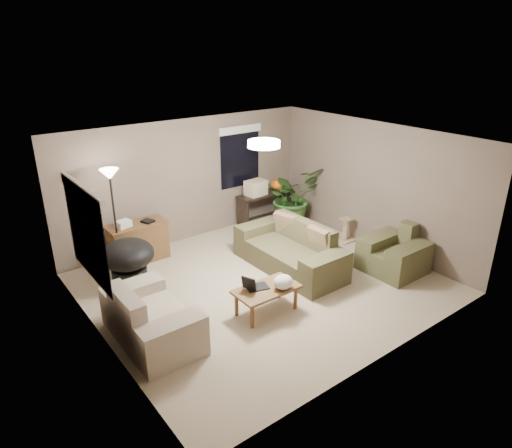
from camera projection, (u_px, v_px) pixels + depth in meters
room_shell at (263, 216)px, 7.42m from camera, size 5.50×5.50×5.50m
main_sofa at (291, 253)px, 8.34m from camera, size 0.95×2.20×0.85m
throw_pillows at (302, 232)px, 8.35m from camera, size 0.33×1.37×0.47m
loveseat at (150, 321)px, 6.33m from camera, size 0.90×1.60×0.85m
armchair at (394, 255)px, 8.23m from camera, size 0.95×1.00×0.85m
coffee_table at (266, 292)px, 6.94m from camera, size 1.00×0.55×0.42m
laptop at (254, 285)px, 6.88m from camera, size 0.43×0.31×0.24m
plastic_bag at (283, 282)px, 6.88m from camera, size 0.37×0.35×0.22m
desk at (139, 242)px, 8.58m from camera, size 1.10×0.50×0.75m
desk_papers at (129, 223)px, 8.33m from camera, size 0.72×0.31×0.12m
console_table at (265, 206)px, 10.25m from camera, size 1.30×0.40×0.75m
pumpkin at (277, 185)px, 10.29m from camera, size 0.37×0.37×0.23m
cardboard_box at (256, 188)px, 9.93m from camera, size 0.46×0.36×0.32m
papasan_chair at (128, 259)px, 7.74m from camera, size 1.08×1.08×0.80m
floor_lamp at (111, 187)px, 7.73m from camera, size 0.32×0.32×1.91m
ceiling_fixture at (264, 144)px, 6.96m from camera, size 0.50×0.50×0.10m
houseplant at (292, 203)px, 10.22m from camera, size 1.19×1.33×1.03m
cat_scratching_post at (345, 231)px, 9.48m from camera, size 0.32×0.32×0.50m
window_left at (84, 217)px, 5.91m from camera, size 0.05×1.56×1.33m
window_back at (240, 146)px, 9.77m from camera, size 1.06×0.05×1.33m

